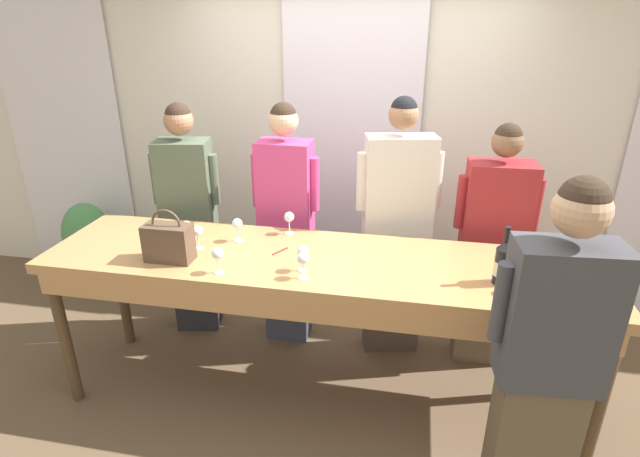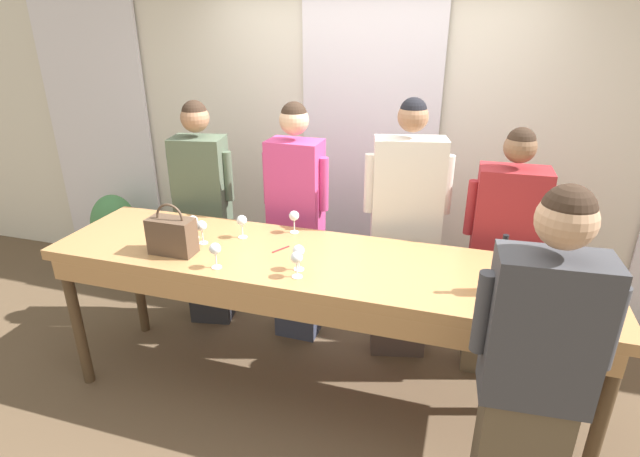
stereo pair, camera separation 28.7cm
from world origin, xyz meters
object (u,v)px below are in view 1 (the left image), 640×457
at_px(wine_glass_center_right, 218,255).
at_px(wine_glass_back_left, 187,227).
at_px(tasting_bar, 317,273).
at_px(wine_glass_back_mid, 237,225).
at_px(handbag, 169,242).
at_px(wine_glass_center_left, 549,261).
at_px(wine_bottle, 503,263).
at_px(wine_glass_front_left, 303,260).
at_px(guest_pink_top, 286,225).
at_px(wine_glass_center_mid, 197,232).
at_px(guest_striped_shirt, 491,249).
at_px(wine_glass_back_right, 303,253).
at_px(host_pouring, 548,363).
at_px(guest_cream_sweater, 396,230).
at_px(potted_plant, 89,243).
at_px(wine_glass_front_mid, 289,218).
at_px(wine_glass_front_right, 524,274).
at_px(guest_olive_jacket, 190,220).

bearing_deg(wine_glass_center_right, wine_glass_back_left, 135.37).
bearing_deg(tasting_bar, wine_glass_back_mid, 163.17).
height_order(handbag, wine_glass_center_left, handbag).
height_order(wine_bottle, wine_glass_front_left, wine_bottle).
bearing_deg(guest_pink_top, wine_glass_back_mid, -109.12).
bearing_deg(wine_glass_center_mid, handbag, -119.50).
distance_m(wine_bottle, guest_pink_top, 1.54).
distance_m(wine_glass_back_left, guest_striped_shirt, 1.97).
distance_m(wine_glass_center_right, wine_glass_back_right, 0.45).
bearing_deg(host_pouring, wine_glass_center_left, 80.81).
distance_m(wine_bottle, guest_cream_sweater, 0.95).
distance_m(tasting_bar, wine_glass_center_left, 1.24).
xyz_separation_m(guest_striped_shirt, potted_plant, (-3.32, 0.39, -0.42)).
bearing_deg(guest_cream_sweater, wine_glass_front_mid, -153.25).
bearing_deg(guest_pink_top, wine_glass_front_left, -69.92).
relative_size(wine_glass_center_left, potted_plant, 0.18).
height_order(guest_striped_shirt, potted_plant, guest_striped_shirt).
relative_size(wine_bottle, guest_cream_sweater, 0.17).
height_order(handbag, wine_glass_back_mid, handbag).
relative_size(handbag, wine_glass_center_mid, 2.08).
bearing_deg(handbag, wine_glass_back_left, 88.98).
distance_m(wine_glass_back_mid, guest_pink_top, 0.57).
relative_size(wine_glass_back_left, guest_pink_top, 0.08).
distance_m(host_pouring, potted_plant, 3.80).
bearing_deg(guest_cream_sweater, tasting_bar, -122.41).
distance_m(guest_pink_top, host_pouring, 1.94).
bearing_deg(guest_cream_sweater, wine_glass_center_mid, -150.16).
distance_m(wine_glass_center_mid, wine_glass_back_mid, 0.25).
distance_m(wine_glass_front_mid, wine_glass_center_mid, 0.57).
bearing_deg(wine_glass_front_right, handbag, 179.69).
bearing_deg(handbag, wine_glass_center_right, -16.03).
xyz_separation_m(wine_glass_front_mid, wine_glass_front_right, (1.32, -0.50, 0.00)).
xyz_separation_m(host_pouring, potted_plant, (-3.40, 1.64, -0.47)).
distance_m(handbag, guest_olive_jacket, 0.89).
height_order(wine_glass_center_left, guest_cream_sweater, guest_cream_sweater).
relative_size(guest_striped_shirt, potted_plant, 2.10).
height_order(tasting_bar, guest_striped_shirt, guest_striped_shirt).
bearing_deg(guest_cream_sweater, wine_bottle, -52.73).
relative_size(wine_glass_back_right, guest_striped_shirt, 0.09).
bearing_deg(host_pouring, potted_plant, 154.25).
bearing_deg(guest_striped_shirt, host_pouring, -86.34).
bearing_deg(wine_glass_back_left, tasting_bar, -4.51).
bearing_deg(wine_glass_front_left, guest_pink_top, 110.08).
height_order(wine_glass_back_mid, guest_striped_shirt, guest_striped_shirt).
bearing_deg(guest_olive_jacket, wine_glass_front_mid, -21.54).
bearing_deg(wine_glass_back_mid, wine_glass_front_right, -11.65).
bearing_deg(wine_glass_center_right, wine_bottle, 6.60).
xyz_separation_m(wine_bottle, handbag, (-1.80, -0.08, -0.00)).
height_order(wine_bottle, guest_olive_jacket, guest_olive_jacket).
height_order(wine_glass_front_mid, potted_plant, wine_glass_front_mid).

